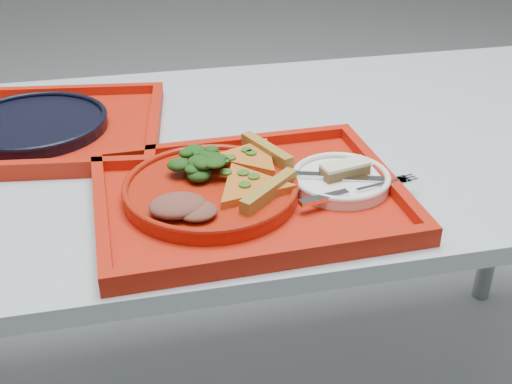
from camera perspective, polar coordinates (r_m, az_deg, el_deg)
The scene contains 13 objects.
table at distance 1.20m, azimuth 2.23°, elevation 1.64°, with size 1.60×0.80×0.75m.
tray_main at distance 0.96m, azimuth -0.69°, elevation -0.67°, with size 0.45×0.35×0.01m, color #AE1909.
tray_far at distance 1.24m, azimuth -18.96°, elevation 5.06°, with size 0.45×0.35×0.01m, color #AE1909.
dinner_plate at distance 0.96m, azimuth -4.04°, elevation 0.04°, with size 0.26×0.26×0.02m, color #A11B0A.
side_plate at distance 0.99m, azimuth 7.52°, elevation 0.91°, with size 0.15×0.15×0.01m, color white.
navy_plate at distance 1.24m, azimuth -19.07°, elevation 5.64°, with size 0.26×0.26×0.02m, color black.
pizza_slice_a at distance 0.94m, azimuth -0.56°, elevation 0.72°, with size 0.14×0.12×0.02m, color orange, non-canonical shape.
pizza_slice_b at distance 1.02m, azimuth -0.56°, elevation 3.24°, with size 0.13×0.12×0.02m, color orange, non-canonical shape.
salad_heap at distance 0.99m, azimuth -5.41°, elevation 3.02°, with size 0.09×0.08×0.04m, color black.
meat_portion at distance 0.89m, azimuth -6.98°, elevation -1.19°, with size 0.08×0.06×0.02m, color brown.
dessert_bar at distance 0.99m, azimuth 7.90°, elevation 2.02°, with size 0.08×0.05×0.02m.
knife at distance 0.99m, azimuth 7.89°, elevation 1.34°, with size 0.18×0.02×0.01m, color silver.
fork at distance 0.95m, azimuth 8.88°, elevation 0.16°, with size 0.18×0.02×0.01m, color silver.
Camera 1 is at (-0.27, -1.02, 1.25)m, focal length 45.00 mm.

